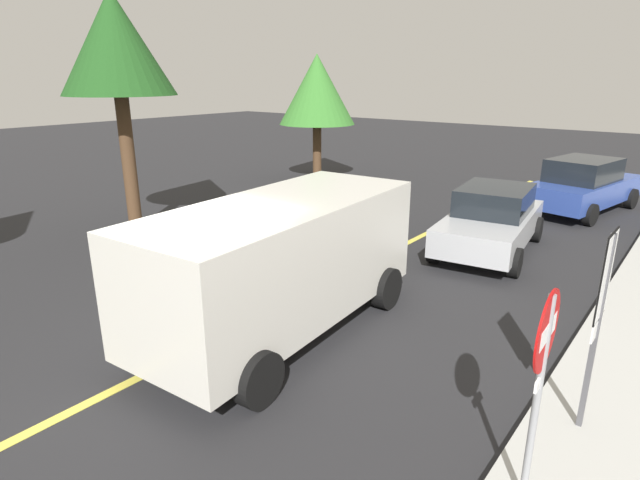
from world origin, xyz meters
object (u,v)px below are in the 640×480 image
object	(u,v)px
car_blue_crossing	(583,185)
tree_right_verge	(115,46)
tree_left_verge	(317,90)
white_van	(282,259)
stop_sign	(542,368)
speed_limit_sign	(602,299)
car_silver_approaching	(491,219)

from	to	relation	value
car_blue_crossing	tree_right_verge	xyz separation A→B (m)	(-9.89, 8.92, 3.91)
car_blue_crossing	tree_left_verge	distance (m)	10.01
white_van	car_blue_crossing	distance (m)	11.77
stop_sign	tree_left_verge	distance (m)	16.82
speed_limit_sign	white_van	distance (m)	4.53
tree_right_verge	white_van	bearing A→B (deg)	-103.82
stop_sign	tree_right_verge	world-z (taller)	tree_right_verge
white_van	tree_right_verge	world-z (taller)	tree_right_verge
tree_left_verge	tree_right_verge	size ratio (longest dim) A/B	0.80
stop_sign	tree_right_verge	xyz separation A→B (m)	(3.06, 11.22, 3.15)
car_silver_approaching	white_van	bearing A→B (deg)	169.13
stop_sign	tree_left_verge	size ratio (longest dim) A/B	0.48
white_van	car_silver_approaching	distance (m)	6.24
tree_left_verge	car_blue_crossing	bearing A→B (deg)	-82.88
white_van	tree_left_verge	xyz separation A→B (m)	(10.40, 7.54, 2.25)
car_silver_approaching	car_blue_crossing	xyz separation A→B (m)	(5.48, -0.85, 0.05)
speed_limit_sign	car_silver_approaching	size ratio (longest dim) A/B	0.58
tree_left_verge	white_van	bearing A→B (deg)	-144.03
car_silver_approaching	tree_right_verge	xyz separation A→B (m)	(-4.41, 8.07, 3.96)
car_blue_crossing	tree_right_verge	bearing A→B (deg)	137.97
stop_sign	speed_limit_sign	world-z (taller)	speed_limit_sign
speed_limit_sign	car_silver_approaching	distance (m)	6.88
speed_limit_sign	tree_left_verge	world-z (taller)	tree_left_verge
stop_sign	white_van	xyz separation A→B (m)	(1.36, 4.32, -0.33)
car_silver_approaching	tree_right_verge	distance (m)	10.01
speed_limit_sign	white_van	bearing A→B (deg)	92.17
car_silver_approaching	tree_right_verge	world-z (taller)	tree_right_verge
white_van	tree_right_verge	bearing A→B (deg)	76.18
speed_limit_sign	car_blue_crossing	bearing A→B (deg)	12.24
tree_left_verge	tree_right_verge	distance (m)	8.81
car_blue_crossing	tree_right_verge	world-z (taller)	tree_right_verge
car_blue_crossing	tree_left_verge	world-z (taller)	tree_left_verge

